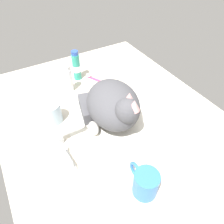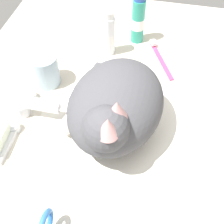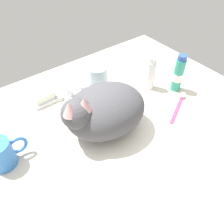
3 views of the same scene
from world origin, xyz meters
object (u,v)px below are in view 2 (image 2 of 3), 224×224
at_px(faucet, 28,108).
at_px(cat, 114,107).
at_px(rinse_cup, 45,70).
at_px(mouthwash_bottle, 138,20).
at_px(toothpaste_bottle, 109,34).
at_px(toothbrush, 160,57).

distance_m(faucet, cat, 0.21).
bearing_deg(rinse_cup, mouthwash_bottle, -41.73).
height_order(toothpaste_bottle, toothbrush, toothpaste_bottle).
distance_m(faucet, mouthwash_bottle, 0.38).
xyz_separation_m(rinse_cup, toothpaste_bottle, (0.15, -0.13, 0.02)).
relative_size(cat, toothbrush, 2.00).
distance_m(rinse_cup, mouthwash_bottle, 0.29).
relative_size(cat, mouthwash_bottle, 2.03).
bearing_deg(mouthwash_bottle, toothpaste_bottle, 136.38).
xyz_separation_m(rinse_cup, toothbrush, (0.15, -0.27, -0.04)).
relative_size(rinse_cup, toothbrush, 0.56).
bearing_deg(cat, faucet, 88.04).
xyz_separation_m(cat, toothpaste_bottle, (0.26, 0.07, -0.02)).
relative_size(cat, rinse_cup, 3.59).
bearing_deg(toothbrush, rinse_cup, 118.83).
distance_m(rinse_cup, toothbrush, 0.31).
relative_size(cat, toothpaste_bottle, 2.29).
xyz_separation_m(cat, rinse_cup, (0.12, 0.20, -0.04)).
bearing_deg(cat, toothbrush, -15.50).
height_order(faucet, mouthwash_bottle, mouthwash_bottle).
bearing_deg(faucet, rinse_cup, -1.30).
relative_size(mouthwash_bottle, toothbrush, 0.99).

